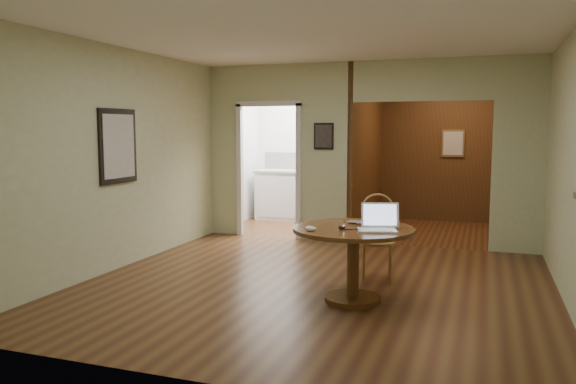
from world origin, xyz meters
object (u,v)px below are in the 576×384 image
(dining_table, at_px, (353,247))
(chair, at_px, (377,232))
(open_laptop, at_px, (378,223))
(closed_laptop, at_px, (364,223))

(dining_table, xyz_separation_m, chair, (0.08, 0.89, -0.01))
(dining_table, relative_size, chair, 1.22)
(dining_table, xyz_separation_m, open_laptop, (0.26, -0.06, 0.26))
(chair, height_order, closed_laptop, chair)
(dining_table, height_order, closed_laptop, closed_laptop)
(chair, height_order, open_laptop, open_laptop)
(dining_table, distance_m, chair, 0.90)
(open_laptop, distance_m, closed_laptop, 0.32)
(chair, bearing_deg, closed_laptop, -101.90)
(dining_table, height_order, open_laptop, open_laptop)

